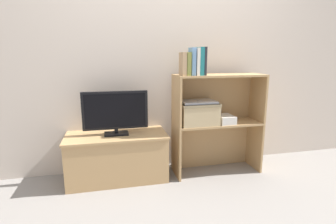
{
  "coord_description": "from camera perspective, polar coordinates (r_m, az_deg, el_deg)",
  "views": [
    {
      "loc": [
        -0.55,
        -2.19,
        1.17
      ],
      "look_at": [
        0.0,
        0.16,
        0.65
      ],
      "focal_mm": 28.0,
      "sensor_mm": 36.0,
      "label": 1
    }
  ],
  "objects": [
    {
      "name": "ground_plane",
      "position": [
        2.54,
        0.84,
        -15.15
      ],
      "size": [
        16.0,
        16.0,
        0.0
      ],
      "primitive_type": "plane",
      "color": "gray"
    },
    {
      "name": "wall_back",
      "position": [
        2.7,
        -1.45,
        12.85
      ],
      "size": [
        10.0,
        0.05,
        2.4
      ],
      "color": "beige",
      "rests_on": "ground_plane"
    },
    {
      "name": "tv_stand",
      "position": [
        2.58,
        -10.96,
        -9.52
      ],
      "size": [
        0.94,
        0.44,
        0.45
      ],
      "color": "tan",
      "rests_on": "ground_plane"
    },
    {
      "name": "tv",
      "position": [
        2.45,
        -11.37,
        0.07
      ],
      "size": [
        0.6,
        0.14,
        0.41
      ],
      "color": "black",
      "rests_on": "tv_stand"
    },
    {
      "name": "bookshelf_lower_tier",
      "position": [
        2.77,
        10.05,
        -5.79
      ],
      "size": [
        0.87,
        0.32,
        0.52
      ],
      "color": "tan",
      "rests_on": "ground_plane"
    },
    {
      "name": "bookshelf_upper_tier",
      "position": [
        2.66,
        10.46,
        4.4
      ],
      "size": [
        0.87,
        0.32,
        0.47
      ],
      "color": "tan",
      "rests_on": "bookshelf_lower_tier"
    },
    {
      "name": "book_tan",
      "position": [
        2.38,
        3.24,
        10.4
      ],
      "size": [
        0.04,
        0.13,
        0.2
      ],
      "color": "tan",
      "rests_on": "bookshelf_upper_tier"
    },
    {
      "name": "book_olive",
      "position": [
        2.4,
        4.23,
        10.4
      ],
      "size": [
        0.04,
        0.13,
        0.21
      ],
      "color": "olive",
      "rests_on": "bookshelf_upper_tier"
    },
    {
      "name": "book_skyblue",
      "position": [
        2.41,
        5.28,
        10.88
      ],
      "size": [
        0.04,
        0.12,
        0.25
      ],
      "color": "#709ECC",
      "rests_on": "bookshelf_upper_tier"
    },
    {
      "name": "book_ivory",
      "position": [
        2.42,
        6.18,
        10.85
      ],
      "size": [
        0.03,
        0.14,
        0.25
      ],
      "color": "silver",
      "rests_on": "bookshelf_upper_tier"
    },
    {
      "name": "book_teal",
      "position": [
        2.43,
        6.97,
        10.91
      ],
      "size": [
        0.04,
        0.13,
        0.25
      ],
      "color": "#1E7075",
      "rests_on": "bookshelf_upper_tier"
    },
    {
      "name": "book_charcoal",
      "position": [
        2.45,
        7.73,
        10.91
      ],
      "size": [
        0.02,
        0.12,
        0.25
      ],
      "color": "#232328",
      "rests_on": "bookshelf_upper_tier"
    },
    {
      "name": "storage_basket_left",
      "position": [
        2.54,
        6.5,
        -0.07
      ],
      "size": [
        0.37,
        0.28,
        0.21
      ],
      "color": "tan",
      "rests_on": "bookshelf_lower_tier"
    },
    {
      "name": "laptop",
      "position": [
        2.52,
        6.55,
        2.26
      ],
      "size": [
        0.33,
        0.23,
        0.02
      ],
      "color": "#BCBCC1",
      "rests_on": "storage_basket_left"
    },
    {
      "name": "magazine_stack",
      "position": [
        2.63,
        12.32,
        -1.53
      ],
      "size": [
        0.15,
        0.21,
        0.08
      ],
      "color": "silver",
      "rests_on": "bookshelf_lower_tier"
    }
  ]
}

